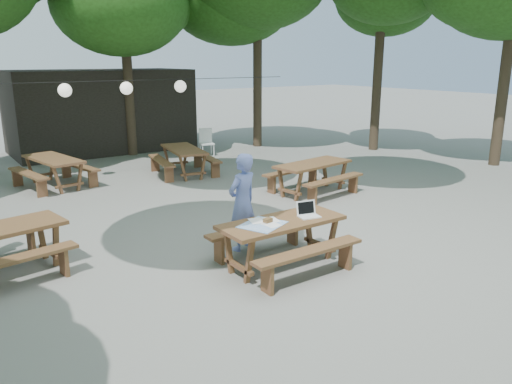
% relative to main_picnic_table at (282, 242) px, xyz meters
% --- Properties ---
extents(ground, '(80.00, 80.00, 0.00)m').
position_rel_main_picnic_table_xyz_m(ground, '(0.62, 1.39, -0.39)').
color(ground, slate).
rests_on(ground, ground).
extents(pavilion, '(6.00, 3.00, 2.80)m').
position_rel_main_picnic_table_xyz_m(pavilion, '(1.12, 11.89, 1.01)').
color(pavilion, black).
rests_on(pavilion, ground).
extents(main_picnic_table, '(2.00, 1.58, 0.75)m').
position_rel_main_picnic_table_xyz_m(main_picnic_table, '(0.00, 0.00, 0.00)').
color(main_picnic_table, brown).
rests_on(main_picnic_table, ground).
extents(picnic_table_ne, '(2.10, 1.82, 0.75)m').
position_rel_main_picnic_table_xyz_m(picnic_table_ne, '(3.32, 3.06, 0.00)').
color(picnic_table_ne, brown).
rests_on(picnic_table_ne, ground).
extents(picnic_table_far_w, '(1.90, 2.15, 0.75)m').
position_rel_main_picnic_table_xyz_m(picnic_table_far_w, '(-1.66, 7.28, 0.00)').
color(picnic_table_far_w, brown).
rests_on(picnic_table_far_w, ground).
extents(picnic_table_far_e, '(1.89, 2.14, 0.75)m').
position_rel_main_picnic_table_xyz_m(picnic_table_far_e, '(1.69, 6.65, 0.00)').
color(picnic_table_far_e, brown).
rests_on(picnic_table_far_e, ground).
extents(woman, '(0.69, 0.54, 1.67)m').
position_rel_main_picnic_table_xyz_m(woman, '(-0.10, 0.96, 0.44)').
color(woman, '#7888DB').
rests_on(woman, ground).
extents(plastic_chair, '(0.55, 0.55, 0.90)m').
position_rel_main_picnic_table_xyz_m(plastic_chair, '(3.63, 8.80, -0.13)').
color(plastic_chair, white).
rests_on(plastic_chair, ground).
extents(laptop, '(0.38, 0.32, 0.24)m').
position_rel_main_picnic_table_xyz_m(laptop, '(0.46, -0.07, 0.42)').
color(laptop, white).
rests_on(laptop, main_picnic_table).
extents(tabletop_clutter, '(0.81, 0.76, 0.08)m').
position_rel_main_picnic_table_xyz_m(tabletop_clutter, '(-0.34, 0.01, 0.37)').
color(tabletop_clutter, '#3B7ECA').
rests_on(tabletop_clutter, main_picnic_table).
extents(paper_lanterns, '(9.00, 0.34, 0.38)m').
position_rel_main_picnic_table_xyz_m(paper_lanterns, '(0.44, 7.39, 2.02)').
color(paper_lanterns, black).
rests_on(paper_lanterns, ground).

